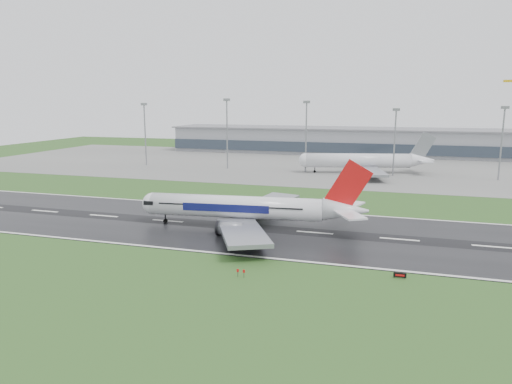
% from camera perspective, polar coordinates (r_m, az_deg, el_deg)
% --- Properties ---
extents(ground, '(520.00, 520.00, 0.00)m').
position_cam_1_polar(ground, '(117.43, 7.10, -4.92)').
color(ground, '#254A1B').
rests_on(ground, ground).
extents(runway, '(400.00, 45.00, 0.10)m').
position_cam_1_polar(runway, '(117.41, 7.10, -4.89)').
color(runway, black).
rests_on(runway, ground).
extents(apron, '(400.00, 130.00, 0.08)m').
position_cam_1_polar(apron, '(239.35, 12.21, 3.01)').
color(apron, slate).
rests_on(apron, ground).
extents(terminal, '(240.00, 36.00, 15.00)m').
position_cam_1_polar(terminal, '(298.07, 13.24, 5.92)').
color(terminal, gray).
rests_on(terminal, ground).
extents(main_airliner, '(63.93, 61.44, 17.28)m').
position_cam_1_polar(main_airliner, '(119.58, -0.61, -0.24)').
color(main_airliner, silver).
rests_on(main_airliner, runway).
extents(parked_airliner, '(73.17, 70.08, 17.96)m').
position_cam_1_polar(parked_airliner, '(217.33, 12.87, 4.61)').
color(parked_airliner, silver).
rests_on(parked_airliner, apron).
extents(runway_sign, '(2.31, 0.69, 1.04)m').
position_cam_1_polar(runway_sign, '(91.49, 16.97, -9.61)').
color(runway_sign, black).
rests_on(runway_sign, ground).
extents(floodmast_0, '(0.64, 0.64, 29.82)m').
position_cam_1_polar(floodmast_0, '(244.68, -13.22, 6.64)').
color(floodmast_0, gray).
rests_on(floodmast_0, ground).
extents(floodmast_1, '(0.64, 0.64, 31.95)m').
position_cam_1_polar(floodmast_1, '(226.04, -3.51, 6.85)').
color(floodmast_1, gray).
rests_on(floodmast_1, ground).
extents(floodmast_2, '(0.64, 0.64, 30.91)m').
position_cam_1_polar(floodmast_2, '(215.91, 6.05, 6.48)').
color(floodmast_2, gray).
rests_on(floodmast_2, ground).
extents(floodmast_3, '(0.64, 0.64, 27.74)m').
position_cam_1_polar(floodmast_3, '(212.27, 16.36, 5.60)').
color(floodmast_3, gray).
rests_on(floodmast_3, ground).
extents(floodmast_4, '(0.64, 0.64, 28.80)m').
position_cam_1_polar(floodmast_4, '(215.94, 27.49, 5.04)').
color(floodmast_4, gray).
rests_on(floodmast_4, ground).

